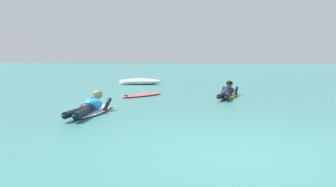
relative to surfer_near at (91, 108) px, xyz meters
name	(u,v)px	position (x,y,z in m)	size (l,w,h in m)	color
ground_plane	(249,90)	(3.35, 7.26, -0.14)	(120.00, 120.00, 0.00)	#387A75
surfer_near	(91,108)	(0.00, 0.00, 0.00)	(0.71, 2.56, 0.55)	silver
surfer_far	(228,93)	(2.73, 4.36, 0.00)	(0.59, 2.66, 0.54)	yellow
drifting_surfboard	(142,95)	(-0.03, 4.13, -0.10)	(1.28, 1.97, 0.16)	#E54C66
whitewater_mid_right	(140,82)	(-1.61, 9.20, -0.01)	(2.03, 0.96, 0.28)	white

